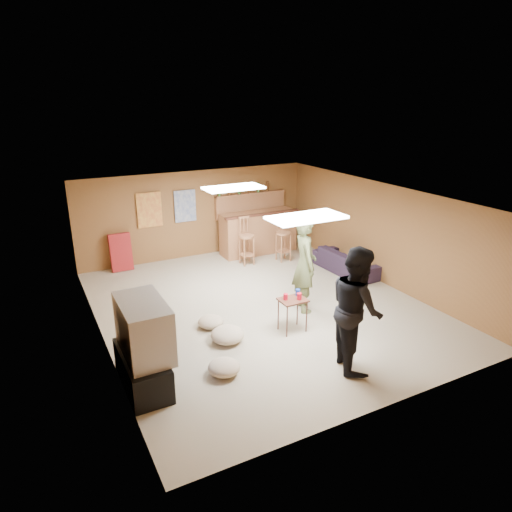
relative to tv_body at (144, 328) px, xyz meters
name	(u,v)px	position (x,y,z in m)	size (l,w,h in m)	color
ground	(261,306)	(2.65, 1.50, -0.90)	(7.00, 7.00, 0.00)	tan
ceiling	(261,197)	(2.65, 1.50, 1.30)	(6.00, 7.00, 0.02)	silver
wall_back	(196,214)	(2.65, 5.00, 0.20)	(6.00, 0.02, 2.20)	brown
wall_front	(391,335)	(2.65, -2.00, 0.20)	(6.00, 0.02, 2.20)	brown
wall_left	(98,282)	(-0.35, 1.50, 0.20)	(0.02, 7.00, 2.20)	brown
wall_right	(381,233)	(5.65, 1.50, 0.20)	(0.02, 7.00, 2.20)	brown
tv_stand	(143,370)	(-0.07, 0.00, -0.65)	(0.55, 1.30, 0.50)	black
dvd_box	(158,371)	(0.15, 0.00, -0.75)	(0.35, 0.50, 0.08)	#B2B2B7
tv_body	(144,328)	(0.00, 0.00, 0.00)	(0.60, 1.10, 0.80)	#B2B2B7
tv_screen	(165,323)	(0.31, 0.00, 0.00)	(0.02, 0.95, 0.65)	navy
bar_counter	(258,232)	(4.15, 4.45, -0.35)	(2.00, 0.60, 1.10)	#995E37
bar_lip	(263,214)	(4.15, 4.20, 0.20)	(2.10, 0.12, 0.05)	#462216
bar_shelf	(250,194)	(4.15, 4.90, 0.60)	(2.00, 0.18, 0.05)	#995E37
bar_backing	(250,205)	(4.15, 4.92, 0.30)	(2.00, 0.14, 0.60)	#995E37
poster_left	(149,210)	(1.45, 4.96, 0.45)	(0.60, 0.03, 0.85)	#BF3F26
poster_right	(185,206)	(2.35, 4.96, 0.45)	(0.55, 0.03, 0.80)	#334C99
folding_chair_stack	(121,252)	(0.65, 4.80, -0.45)	(0.50, 0.14, 0.90)	#A31E20
ceiling_panel_front	(306,217)	(2.65, 0.00, 1.27)	(1.20, 0.60, 0.04)	white
ceiling_panel_back	(233,188)	(2.65, 2.70, 1.27)	(1.20, 0.60, 0.04)	white
person_olive	(305,265)	(3.34, 1.03, 0.03)	(0.68, 0.44, 1.85)	#5C653A
person_black	(356,308)	(2.95, -0.97, 0.06)	(0.94, 0.73, 1.92)	black
sofa	(346,262)	(5.33, 2.24, -0.65)	(1.75, 0.68, 0.51)	black
tray_table	(292,315)	(2.69, 0.38, -0.59)	(0.47, 0.38, 0.61)	#462216
cup_red_near	(286,297)	(2.56, 0.42, -0.23)	(0.08, 0.08, 0.11)	red
cup_red_far	(299,296)	(2.78, 0.32, -0.23)	(0.09, 0.09, 0.12)	red
cup_blue	(298,292)	(2.85, 0.48, -0.23)	(0.08, 0.08, 0.12)	#163699
bar_stool_left	(247,241)	(3.48, 3.78, -0.30)	(0.38, 0.38, 1.21)	#995E37
bar_stool_right	(284,236)	(4.41, 3.60, -0.24)	(0.42, 0.42, 1.31)	#995E37
cushion_near_tv	(227,335)	(1.51, 0.56, -0.77)	(0.57, 0.57, 0.26)	tan
cushion_mid	(211,322)	(1.45, 1.17, -0.80)	(0.46, 0.46, 0.21)	tan
cushion_far	(224,367)	(1.07, -0.29, -0.79)	(0.49, 0.49, 0.22)	tan
bottle_row	(244,189)	(3.95, 4.88, 0.75)	(1.48, 0.08, 0.26)	#3F7233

